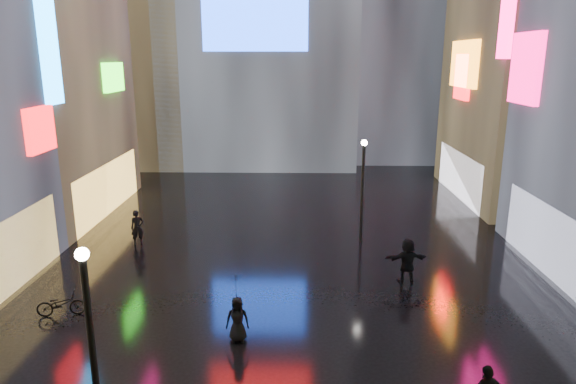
{
  "coord_description": "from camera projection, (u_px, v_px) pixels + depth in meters",
  "views": [
    {
      "loc": [
        0.32,
        -3.53,
        9.1
      ],
      "look_at": [
        0.0,
        12.0,
        5.0
      ],
      "focal_mm": 32.0,
      "sensor_mm": 36.0,
      "label": 1
    }
  ],
  "objects": [
    {
      "name": "building_left_far",
      "position": [
        5.0,
        22.0,
        28.39
      ],
      "size": [
        10.28,
        12.0,
        22.0
      ],
      "color": "black",
      "rests_on": "ground"
    },
    {
      "name": "lamp_far",
      "position": [
        363.0,
        185.0,
        25.48
      ],
      "size": [
        0.3,
        0.3,
        5.2
      ],
      "color": "black",
      "rests_on": "ground"
    },
    {
      "name": "lamp_near",
      "position": [
        92.0,
        343.0,
        11.41
      ],
      "size": [
        0.3,
        0.3,
        5.2
      ],
      "color": "black",
      "rests_on": "ground"
    },
    {
      "name": "pedestrian_4",
      "position": [
        237.0,
        319.0,
        16.8
      ],
      "size": [
        0.77,
        0.51,
        1.55
      ],
      "primitive_type": "imported",
      "rotation": [
        0.0,
        0.0,
        0.03
      ],
      "color": "black",
      "rests_on": "ground"
    },
    {
      "name": "pedestrian_5",
      "position": [
        407.0,
        261.0,
        21.18
      ],
      "size": [
        1.82,
        0.76,
        1.9
      ],
      "primitive_type": "imported",
      "rotation": [
        0.0,
        0.0,
        3.26
      ],
      "color": "black",
      "rests_on": "ground"
    },
    {
      "name": "ground",
      "position": [
        291.0,
        249.0,
        25.08
      ],
      "size": [
        140.0,
        140.0,
        0.0
      ],
      "primitive_type": "plane",
      "color": "black",
      "rests_on": "ground"
    },
    {
      "name": "umbrella_2",
      "position": [
        237.0,
        286.0,
        16.5
      ],
      "size": [
        1.25,
        1.25,
        0.81
      ],
      "primitive_type": "imported",
      "rotation": [
        0.0,
        0.0,
        2.2
      ],
      "color": "black",
      "rests_on": "pedestrian_4"
    },
    {
      "name": "tower_flank_left",
      "position": [
        130.0,
        9.0,
        43.3
      ],
      "size": [
        10.0,
        10.0,
        26.0
      ],
      "primitive_type": "cube",
      "color": "black",
      "rests_on": "ground"
    },
    {
      "name": "pedestrian_6",
      "position": [
        137.0,
        228.0,
        25.47
      ],
      "size": [
        0.77,
        0.67,
        1.77
      ],
      "primitive_type": "imported",
      "rotation": [
        0.0,
        0.0,
        0.47
      ],
      "color": "black",
      "rests_on": "ground"
    },
    {
      "name": "bicycle",
      "position": [
        61.0,
        304.0,
        18.53
      ],
      "size": [
        1.79,
        0.91,
        0.9
      ],
      "primitive_type": "imported",
      "rotation": [
        0.0,
        0.0,
        1.77
      ],
      "color": "black",
      "rests_on": "ground"
    }
  ]
}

